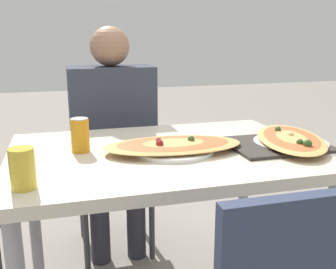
{
  "coord_description": "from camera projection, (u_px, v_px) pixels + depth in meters",
  "views": [
    {
      "loc": [
        -0.35,
        -1.35,
        1.17
      ],
      "look_at": [
        0.02,
        -0.01,
        0.81
      ],
      "focal_mm": 42.0,
      "sensor_mm": 36.0,
      "label": 1
    }
  ],
  "objects": [
    {
      "name": "person_seated",
      "position": [
        113.0,
        126.0,
        2.0
      ],
      "size": [
        0.42,
        0.26,
        1.2
      ],
      "rotation": [
        0.0,
        0.0,
        3.14
      ],
      "color": "#2D2D38",
      "rests_on": "ground_plane"
    },
    {
      "name": "dining_table",
      "position": [
        164.0,
        171.0,
        1.48
      ],
      "size": [
        1.12,
        0.77,
        0.75
      ],
      "color": "beige",
      "rests_on": "ground_plane"
    },
    {
      "name": "pizza_second",
      "position": [
        291.0,
        140.0,
        1.52
      ],
      "size": [
        0.38,
        0.51,
        0.06
      ],
      "color": "white",
      "rests_on": "dining_table"
    },
    {
      "name": "drink_glass",
      "position": [
        22.0,
        169.0,
        1.08
      ],
      "size": [
        0.07,
        0.07,
        0.12
      ],
      "color": "gold",
      "rests_on": "dining_table"
    },
    {
      "name": "soda_can",
      "position": [
        80.0,
        135.0,
        1.42
      ],
      "size": [
        0.07,
        0.07,
        0.12
      ],
      "color": "orange",
      "rests_on": "dining_table"
    },
    {
      "name": "serving_tray",
      "position": [
        276.0,
        144.0,
        1.51
      ],
      "size": [
        0.37,
        0.29,
        0.01
      ],
      "color": "#332D28",
      "rests_on": "dining_table"
    },
    {
      "name": "chair_far_seated",
      "position": [
        111.0,
        156.0,
        2.16
      ],
      "size": [
        0.4,
        0.4,
        0.91
      ],
      "rotation": [
        0.0,
        0.0,
        3.14
      ],
      "color": "#2D3851",
      "rests_on": "ground_plane"
    },
    {
      "name": "pizza_main",
      "position": [
        173.0,
        146.0,
        1.44
      ],
      "size": [
        0.52,
        0.3,
        0.05
      ],
      "color": "white",
      "rests_on": "dining_table"
    }
  ]
}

